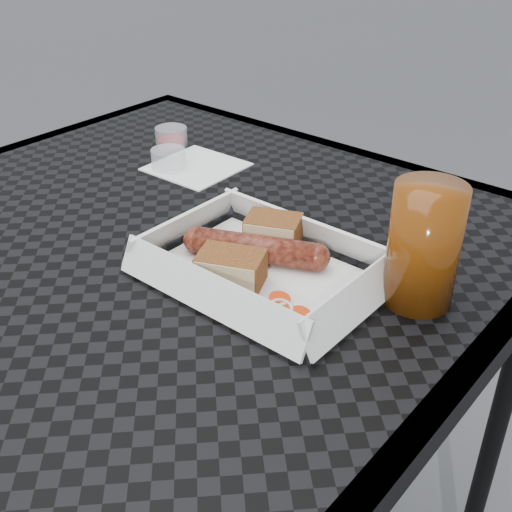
# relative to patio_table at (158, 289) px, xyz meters

# --- Properties ---
(patio_table) EXTENTS (0.80, 0.80, 0.74)m
(patio_table) POSITION_rel_patio_table_xyz_m (0.00, 0.00, 0.00)
(patio_table) COLOR black
(patio_table) RESTS_ON ground
(food_tray) EXTENTS (0.22, 0.15, 0.00)m
(food_tray) POSITION_rel_patio_table_xyz_m (0.15, 0.02, 0.08)
(food_tray) COLOR white
(food_tray) RESTS_ON patio_table
(bratwurst) EXTENTS (0.15, 0.09, 0.03)m
(bratwurst) POSITION_rel_patio_table_xyz_m (0.13, 0.03, 0.10)
(bratwurst) COLOR maroon
(bratwurst) RESTS_ON food_tray
(bread_near) EXTENTS (0.07, 0.06, 0.04)m
(bread_near) POSITION_rel_patio_table_xyz_m (0.13, 0.07, 0.10)
(bread_near) COLOR brown
(bread_near) RESTS_ON food_tray
(bread_far) EXTENTS (0.08, 0.07, 0.03)m
(bread_far) POSITION_rel_patio_table_xyz_m (0.14, -0.02, 0.10)
(bread_far) COLOR brown
(bread_far) RESTS_ON food_tray
(veg_garnish) EXTENTS (0.03, 0.03, 0.00)m
(veg_garnish) POSITION_rel_patio_table_xyz_m (0.22, -0.02, 0.08)
(veg_garnish) COLOR red
(veg_garnish) RESTS_ON food_tray
(napkin) EXTENTS (0.12, 0.12, 0.00)m
(napkin) POSITION_rel_patio_table_xyz_m (-0.11, 0.18, 0.08)
(napkin) COLOR white
(napkin) RESTS_ON patio_table
(condiment_cup_sauce) EXTENTS (0.05, 0.05, 0.03)m
(condiment_cup_sauce) POSITION_rel_patio_table_xyz_m (-0.20, 0.22, 0.09)
(condiment_cup_sauce) COLOR maroon
(condiment_cup_sauce) RESTS_ON patio_table
(condiment_cup_empty) EXTENTS (0.05, 0.05, 0.03)m
(condiment_cup_empty) POSITION_rel_patio_table_xyz_m (-0.13, 0.15, 0.09)
(condiment_cup_empty) COLOR silver
(condiment_cup_empty) RESTS_ON patio_table
(drink_glass) EXTENTS (0.07, 0.07, 0.13)m
(drink_glass) POSITION_rel_patio_table_xyz_m (0.30, 0.08, 0.14)
(drink_glass) COLOR #5D2A08
(drink_glass) RESTS_ON patio_table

